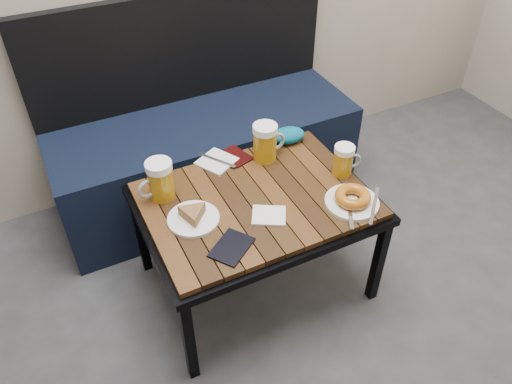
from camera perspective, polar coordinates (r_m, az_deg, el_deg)
name	(u,v)px	position (r m, az deg, el deg)	size (l,w,h in m)	color
bench	(205,149)	(2.41, -5.90, 4.93)	(1.40, 0.50, 0.95)	black
cafe_table	(256,207)	(1.85, 0.00, -1.69)	(0.84, 0.62, 0.47)	black
beer_mug_left	(160,180)	(1.81, -10.93, 1.34)	(0.14, 0.11, 0.15)	#A9740D
beer_mug_centre	(266,142)	(1.96, 1.10, 5.72)	(0.14, 0.10, 0.15)	#A9740D
beer_mug_right	(344,160)	(1.92, 10.01, 3.62)	(0.12, 0.09, 0.12)	#A9740D
plate_pie	(193,216)	(1.73, -7.20, -2.73)	(0.18, 0.18, 0.05)	white
plate_bagel	(352,199)	(1.81, 10.96, -0.80)	(0.23, 0.23, 0.05)	white
napkin_left	(217,161)	(1.98, -4.50, 3.52)	(0.18, 0.18, 0.01)	white
napkin_right	(269,215)	(1.74, 1.48, -2.69)	(0.15, 0.14, 0.01)	white
passport_navy	(232,247)	(1.64, -2.81, -6.33)	(0.10, 0.14, 0.01)	black
passport_burgundy	(235,156)	(2.01, -2.37, 4.11)	(0.09, 0.13, 0.01)	black
knit_pouch	(288,135)	(2.08, 3.68, 6.48)	(0.14, 0.09, 0.06)	#055182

